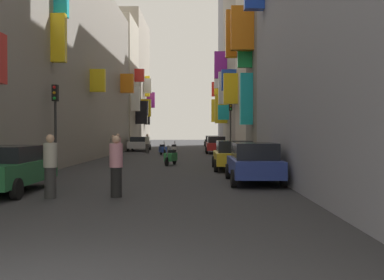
{
  "coord_description": "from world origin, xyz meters",
  "views": [
    {
      "loc": [
        1.88,
        -4.83,
        1.87
      ],
      "look_at": [
        1.49,
        32.05,
        1.19
      ],
      "focal_mm": 41.53,
      "sensor_mm": 36.0,
      "label": 1
    }
  ],
  "objects": [
    {
      "name": "building_left_far",
      "position": [
        -7.99,
        53.9,
        8.37
      ],
      "size": [
        7.19,
        12.19,
        16.76
      ],
      "color": "#9E9384",
      "rests_on": "ground"
    },
    {
      "name": "scooter_blue",
      "position": [
        -0.84,
        30.64,
        0.46
      ],
      "size": [
        0.73,
        1.77,
        1.13
      ],
      "color": "#2D4CAD",
      "rests_on": "ground"
    },
    {
      "name": "pedestrian_crossing",
      "position": [
        -2.87,
        21.82,
        0.89
      ],
      "size": [
        0.52,
        0.52,
        1.78
      ],
      "color": "black",
      "rests_on": "ground"
    },
    {
      "name": "scooter_silver",
      "position": [
        0.06,
        31.0,
        0.46
      ],
      "size": [
        0.5,
        1.79,
        1.13
      ],
      "color": "#ADADB2",
      "rests_on": "ground"
    },
    {
      "name": "pedestrian_near_right",
      "position": [
        -0.42,
        7.8,
        0.89
      ],
      "size": [
        0.52,
        0.52,
        1.77
      ],
      "color": "black",
      "rests_on": "ground"
    },
    {
      "name": "traffic_light_far_corner",
      "position": [
        -4.6,
        15.43,
        2.76
      ],
      "size": [
        0.26,
        0.34,
        4.03
      ],
      "color": "#2D2D2D",
      "rests_on": "ground"
    },
    {
      "name": "parked_car_blue",
      "position": [
        3.96,
        11.39,
        0.77
      ],
      "size": [
        1.85,
        4.14,
        1.47
      ],
      "color": "navy",
      "rests_on": "ground"
    },
    {
      "name": "ground_plane",
      "position": [
        0.0,
        30.0,
        0.0
      ],
      "size": [
        140.0,
        140.0,
        0.0
      ],
      "primitive_type": "plane",
      "color": "#2D2D30"
    },
    {
      "name": "building_left_mid_c",
      "position": [
        -7.97,
        44.28,
        7.07
      ],
      "size": [
        7.37,
        7.06,
        14.16
      ],
      "color": "#BCB29E",
      "rests_on": "ground"
    },
    {
      "name": "parked_car_yellow",
      "position": [
        3.69,
        17.04,
        0.75
      ],
      "size": [
        2.01,
        4.1,
        1.43
      ],
      "color": "gold",
      "rests_on": "ground"
    },
    {
      "name": "parked_car_silver",
      "position": [
        -3.78,
        38.75,
        0.74
      ],
      "size": [
        1.96,
        4.37,
        1.38
      ],
      "color": "#B7B7BC",
      "rests_on": "ground"
    },
    {
      "name": "parked_car_green",
      "position": [
        -4.0,
        8.78,
        0.76
      ],
      "size": [
        2.02,
        4.34,
        1.43
      ],
      "color": "#236638",
      "rests_on": "ground"
    },
    {
      "name": "building_right_mid_b",
      "position": [
        7.99,
        27.17,
        9.1
      ],
      "size": [
        7.17,
        7.66,
        18.21
      ],
      "color": "#B2A899",
      "rests_on": "ground"
    },
    {
      "name": "pedestrian_far_away",
      "position": [
        -2.43,
        33.74,
        0.84
      ],
      "size": [
        0.54,
        0.54,
        1.68
      ],
      "color": "#353535",
      "rests_on": "ground"
    },
    {
      "name": "scooter_green",
      "position": [
        0.43,
        20.02,
        0.46
      ],
      "size": [
        0.71,
        1.88,
        1.13
      ],
      "color": "#287F3D",
      "rests_on": "ground"
    },
    {
      "name": "traffic_light_near_corner",
      "position": [
        4.58,
        30.54,
        2.93
      ],
      "size": [
        0.26,
        0.34,
        4.31
      ],
      "color": "#2D2D2D",
      "rests_on": "ground"
    },
    {
      "name": "parked_car_black",
      "position": [
        3.88,
        53.7,
        0.73
      ],
      "size": [
        2.03,
        4.47,
        1.37
      ],
      "color": "black",
      "rests_on": "ground"
    },
    {
      "name": "building_right_far",
      "position": [
        7.99,
        53.93,
        10.48
      ],
      "size": [
        7.13,
        12.15,
        21.0
      ],
      "color": "gray",
      "rests_on": "ground"
    },
    {
      "name": "building_right_mid_c",
      "position": [
        7.99,
        39.42,
        9.93
      ],
      "size": [
        7.3,
        16.85,
        19.88
      ],
      "color": "gray",
      "rests_on": "ground"
    },
    {
      "name": "building_left_mid_a",
      "position": [
        -8.0,
        25.19,
        6.44
      ],
      "size": [
        7.16,
        29.44,
        12.88
      ],
      "color": "gray",
      "rests_on": "ground"
    },
    {
      "name": "pedestrian_near_left",
      "position": [
        -2.24,
        7.57,
        0.9
      ],
      "size": [
        0.41,
        0.41,
        1.8
      ],
      "color": "#323232",
      "rests_on": "ground"
    },
    {
      "name": "parked_car_red",
      "position": [
        3.57,
        33.88,
        0.77
      ],
      "size": [
        1.84,
        4.34,
        1.47
      ],
      "color": "#B21E1E",
      "rests_on": "ground"
    },
    {
      "name": "pedestrian_mid_street",
      "position": [
        -3.73,
        24.81,
        0.83
      ],
      "size": [
        0.53,
        0.53,
        1.67
      ],
      "color": "#363636",
      "rests_on": "ground"
    }
  ]
}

